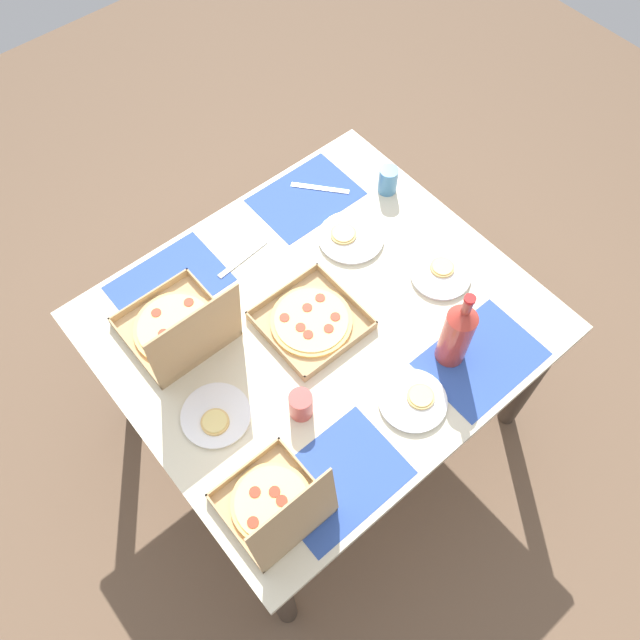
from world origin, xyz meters
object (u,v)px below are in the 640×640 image
plate_near_right (413,400)px  pizza_box_corner_right (311,321)px  cup_red (388,180)px  plate_middle (350,238)px  pizza_box_edge_far (276,507)px  pizza_box_center (180,329)px  soda_bottle (457,334)px  plate_far_left (441,274)px  plate_near_left (216,416)px  cup_clear_left (301,405)px

plate_near_right → pizza_box_corner_right: bearing=-81.8°
plate_near_right → cup_red: (-0.50, -0.65, 0.04)m
plate_middle → cup_red: (-0.25, -0.08, 0.04)m
pizza_box_corner_right → cup_red: bearing=-155.8°
pizza_box_edge_far → cup_red: size_ratio=2.86×
plate_middle → pizza_box_center: bearing=-4.1°
plate_middle → pizza_box_edge_far: bearing=36.7°
pizza_box_edge_far → soda_bottle: bearing=-177.1°
cup_red → pizza_box_center: bearing=2.2°
plate_far_left → plate_middle: size_ratio=0.89×
pizza_box_corner_right → soda_bottle: 0.45m
plate_far_left → plate_near_left: (0.85, -0.07, 0.00)m
pizza_box_center → plate_far_left: bearing=155.7°
pizza_box_center → plate_near_right: 0.73m
plate_far_left → soda_bottle: bearing=49.9°
plate_middle → plate_near_left: size_ratio=1.10×
plate_near_right → cup_clear_left: size_ratio=2.06×
soda_bottle → cup_red: (-0.31, -0.61, -0.08)m
pizza_box_center → plate_near_left: 0.30m
cup_red → cup_clear_left: cup_red is taller
cup_clear_left → plate_far_left: bearing=-173.3°
soda_bottle → pizza_box_edge_far: bearing=2.9°
plate_near_left → plate_far_left: bearing=175.4°
plate_near_right → plate_near_left: size_ratio=1.00×
pizza_box_center → cup_clear_left: size_ratio=3.44×
pizza_box_corner_right → plate_near_left: (0.41, 0.07, -0.00)m
soda_bottle → plate_middle: bearing=-96.6°
pizza_box_center → cup_clear_left: pizza_box_center is taller
pizza_box_corner_right → pizza_box_edge_far: size_ratio=1.03×
plate_near_left → plate_middle: bearing=-161.9°
soda_bottle → cup_clear_left: (0.46, -0.15, -0.08)m
cup_red → soda_bottle: bearing=63.2°
plate_far_left → cup_red: size_ratio=1.98×
cup_clear_left → pizza_box_center: bearing=-73.6°
pizza_box_center → plate_near_right: pizza_box_center is taller
pizza_box_center → plate_far_left: size_ratio=1.71×
soda_bottle → pizza_box_center: bearing=-44.2°
pizza_box_center → plate_middle: pizza_box_center is taller
plate_middle → soda_bottle: bearing=83.4°
pizza_box_corner_right → soda_bottle: bearing=125.0°
plate_near_left → soda_bottle: (-0.67, 0.29, 0.12)m
pizza_box_center → pizza_box_edge_far: 0.62m
cup_red → pizza_box_edge_far: bearing=32.7°
pizza_box_corner_right → cup_red: (-0.56, -0.25, 0.04)m
pizza_box_edge_far → plate_middle: (-0.76, -0.56, -0.04)m
cup_red → plate_near_right: bearing=52.3°
plate_near_right → plate_near_left: (0.47, -0.33, 0.00)m
pizza_box_edge_far → plate_near_left: 0.33m
plate_near_right → plate_middle: (-0.25, -0.57, -0.00)m
pizza_box_center → plate_far_left: 0.85m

